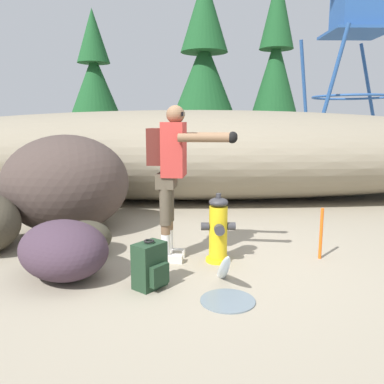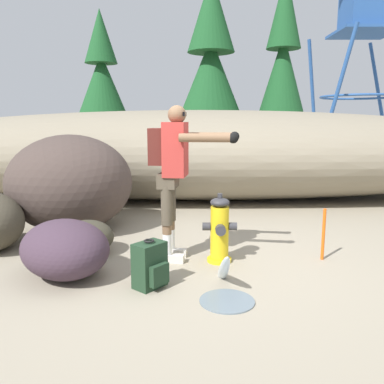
% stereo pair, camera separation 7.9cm
% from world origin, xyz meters
% --- Properties ---
extents(ground_plane, '(56.00, 56.00, 0.04)m').
position_xyz_m(ground_plane, '(0.00, 0.00, -0.02)').
color(ground_plane, gray).
extents(dirt_embankment, '(15.15, 3.20, 1.80)m').
position_xyz_m(dirt_embankment, '(0.00, 3.93, 0.90)').
color(dirt_embankment, gray).
rests_on(dirt_embankment, ground_plane).
extents(fire_hydrant, '(0.39, 0.33, 0.79)m').
position_xyz_m(fire_hydrant, '(0.15, 0.09, 0.36)').
color(fire_hydrant, gold).
rests_on(fire_hydrant, ground_plane).
extents(hydrant_water_jet, '(0.49, 1.14, 0.68)m').
position_xyz_m(hydrant_water_jet, '(0.15, -0.58, 0.09)').
color(hydrant_water_jet, silver).
rests_on(hydrant_water_jet, ground_plane).
extents(utility_worker, '(1.02, 0.61, 1.75)m').
position_xyz_m(utility_worker, '(-0.35, 0.17, 1.11)').
color(utility_worker, beige).
rests_on(utility_worker, ground_plane).
extents(spare_backpack, '(0.36, 0.36, 0.47)m').
position_xyz_m(spare_backpack, '(-0.56, -0.61, 0.22)').
color(spare_backpack, '#1E3823').
rests_on(spare_backpack, ground_plane).
extents(boulder_large, '(2.43, 2.41, 1.39)m').
position_xyz_m(boulder_large, '(-1.91, 1.42, 0.70)').
color(boulder_large, '#443833').
rests_on(boulder_large, ground_plane).
extents(boulder_mid, '(1.32, 1.32, 0.59)m').
position_xyz_m(boulder_mid, '(-1.46, -0.34, 0.29)').
color(boulder_mid, '#402F3C').
rests_on(boulder_mid, ground_plane).
extents(boulder_outlier, '(0.71, 0.70, 0.41)m').
position_xyz_m(boulder_outlier, '(-1.43, 0.36, 0.20)').
color(boulder_outlier, '#393629').
rests_on(boulder_outlier, ground_plane).
extents(pine_tree_far_left, '(1.97, 1.97, 5.86)m').
position_xyz_m(pine_tree_far_left, '(-3.73, 11.96, 3.46)').
color(pine_tree_far_left, '#47331E').
rests_on(pine_tree_far_left, ground_plane).
extents(pine_tree_left, '(2.53, 2.53, 6.50)m').
position_xyz_m(pine_tree_left, '(0.50, 10.13, 3.49)').
color(pine_tree_left, '#47331E').
rests_on(pine_tree_left, ground_plane).
extents(pine_tree_center, '(1.81, 1.81, 6.60)m').
position_xyz_m(pine_tree_center, '(2.97, 9.96, 3.58)').
color(pine_tree_center, '#47331E').
rests_on(pine_tree_center, ground_plane).
extents(watchtower, '(4.30, 4.30, 8.25)m').
position_xyz_m(watchtower, '(7.22, 13.61, 6.19)').
color(watchtower, '#285193').
rests_on(watchtower, ground_plane).
extents(survey_stake, '(0.04, 0.04, 0.60)m').
position_xyz_m(survey_stake, '(1.34, 0.16, 0.30)').
color(survey_stake, '#E55914').
rests_on(survey_stake, ground_plane).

